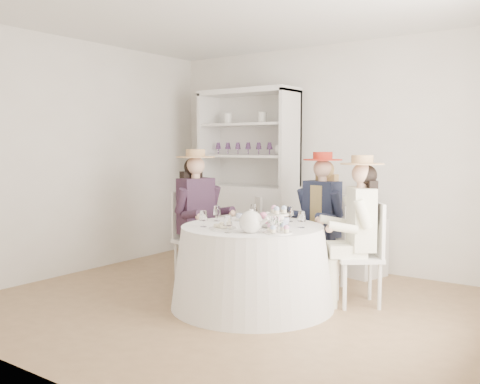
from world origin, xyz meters
The scene contains 22 objects.
ground centered at (0.00, 0.00, 0.00)m, with size 4.50×4.50×0.00m, color olive.
ceiling centered at (0.00, 0.00, 2.70)m, with size 4.50×4.50×0.00m, color white.
wall_back centered at (0.00, 2.00, 1.35)m, with size 4.50×4.50×0.00m, color silver.
wall_front centered at (0.00, -2.00, 1.35)m, with size 4.50×4.50×0.00m, color silver.
wall_left centered at (-2.25, 0.00, 1.35)m, with size 4.50×4.50×0.00m, color silver.
tea_table centered at (0.17, 0.06, 0.37)m, with size 1.51×1.51×0.75m.
hutch centered at (-1.00, 1.68, 0.78)m, with size 1.41×0.79×2.19m.
side_table centered at (0.53, 1.75, 0.33)m, with size 0.42×0.42×0.66m, color silver.
hatbox centered at (0.53, 1.75, 0.82)m, with size 0.33×0.33×0.33m, color black.
guest_left centered at (-0.76, 0.37, 0.81)m, with size 0.58×0.54×1.45m.
guest_mid centered at (0.37, 1.02, 0.80)m, with size 0.53×0.55×1.42m.
guest_right centered at (0.95, 0.65, 0.79)m, with size 0.60×0.58×1.40m.
spare_chair centered at (-0.67, 1.51, 0.46)m, with size 0.49×0.49×0.87m.
teacup_a centered at (-0.09, 0.23, 0.78)m, with size 0.08×0.08×0.07m, color white.
teacup_b centered at (0.08, 0.33, 0.78)m, with size 0.06×0.06×0.06m, color white.
teacup_c centered at (0.43, 0.20, 0.79)m, with size 0.09×0.09×0.07m, color white.
flower_bowl centered at (0.36, 0.06, 0.78)m, with size 0.21×0.21×0.05m, color white.
flower_arrangement centered at (0.39, 0.05, 0.83)m, with size 0.17×0.17×0.06m.
table_teapot centered at (0.38, -0.27, 0.84)m, with size 0.28×0.20×0.21m.
sandwich_plate centered at (0.06, -0.24, 0.76)m, with size 0.24×0.24×0.05m.
cupcake_stand centered at (0.58, -0.16, 0.83)m, with size 0.24×0.24×0.22m.
stemware_set centered at (0.17, 0.06, 0.83)m, with size 0.96×0.96×0.15m.
Camera 1 is at (2.92, -3.95, 1.49)m, focal length 40.00 mm.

